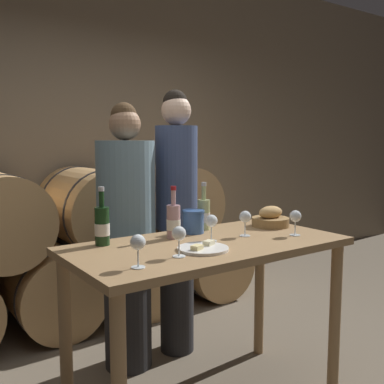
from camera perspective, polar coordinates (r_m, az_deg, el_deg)
name	(u,v)px	position (r m, az deg, el deg)	size (l,w,h in m)	color
stone_wall_back	(65,123)	(4.19, -15.84, 8.42)	(10.00, 0.12, 3.20)	#7F705B
barrel_stack	(92,249)	(3.78, -12.56, -7.03)	(2.83, 0.86, 1.23)	tan
tasting_table	(208,267)	(2.40, 2.04, -9.55)	(1.46, 0.73, 0.92)	#99754C
person_left	(127,237)	(2.86, -8.29, -5.63)	(0.36, 0.36, 1.68)	#232326
person_right	(177,217)	(3.02, -1.97, -3.19)	(0.28, 0.28, 1.78)	#232326
wine_bottle_red	(102,226)	(2.32, -11.34, -4.19)	(0.08, 0.08, 0.30)	#193819
wine_bottle_white	(204,214)	(2.66, 1.50, -2.81)	(0.08, 0.08, 0.28)	#ADBC7F
wine_bottle_rose	(174,221)	(2.43, -2.36, -3.70)	(0.08, 0.08, 0.29)	#BC8E93
blue_crock	(193,221)	(2.57, 0.18, -3.66)	(0.13, 0.13, 0.13)	#335693
bread_basket	(270,219)	(2.81, 9.93, -3.37)	(0.23, 0.23, 0.13)	olive
cheese_plate	(203,248)	(2.19, 1.41, -7.15)	(0.25, 0.25, 0.04)	white
wine_glass_far_left	(138,244)	(1.89, -6.89, -6.52)	(0.07, 0.07, 0.14)	white
wine_glass_left	(179,235)	(2.05, -1.67, -5.42)	(0.07, 0.07, 0.14)	white
wine_glass_center	(211,222)	(2.36, 2.48, -3.82)	(0.07, 0.07, 0.14)	white
wine_glass_right	(246,218)	(2.50, 6.82, -3.27)	(0.07, 0.07, 0.14)	white
wine_glass_far_right	(295,217)	(2.57, 12.99, -3.14)	(0.07, 0.07, 0.14)	white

